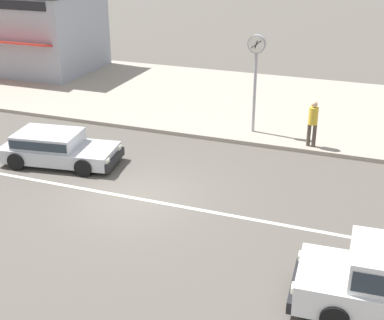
# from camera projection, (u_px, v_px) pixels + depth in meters

# --- Properties ---
(ground_plane) EXTENTS (160.00, 160.00, 0.00)m
(ground_plane) POSITION_uv_depth(u_px,v_px,m) (134.00, 198.00, 16.17)
(ground_plane) COLOR #544F47
(lane_centre_stripe) EXTENTS (50.40, 0.14, 0.01)m
(lane_centre_stripe) POSITION_uv_depth(u_px,v_px,m) (134.00, 198.00, 16.17)
(lane_centre_stripe) COLOR silver
(lane_centre_stripe) RESTS_ON ground
(kerb_strip) EXTENTS (68.00, 10.00, 0.15)m
(kerb_strip) POSITION_uv_depth(u_px,v_px,m) (232.00, 100.00, 24.99)
(kerb_strip) COLOR #9E9384
(kerb_strip) RESTS_ON ground
(hatchback_silver_0) EXTENTS (4.19, 2.25, 1.10)m
(hatchback_silver_0) POSITION_uv_depth(u_px,v_px,m) (56.00, 147.00, 18.37)
(hatchback_silver_0) COLOR #B7BABF
(hatchback_silver_0) RESTS_ON ground
(street_clock) EXTENTS (0.68, 0.22, 3.76)m
(street_clock) POSITION_uv_depth(u_px,v_px,m) (256.00, 60.00, 19.91)
(street_clock) COLOR #9E9EA3
(street_clock) RESTS_ON kerb_strip
(pedestrian_mid_kerb) EXTENTS (0.34, 0.34, 1.71)m
(pedestrian_mid_kerb) POSITION_uv_depth(u_px,v_px,m) (313.00, 120.00, 19.22)
(pedestrian_mid_kerb) COLOR #4C4238
(pedestrian_mid_kerb) RESTS_ON kerb_strip
(shopfront_mid_block) EXTENTS (6.67, 6.07, 4.39)m
(shopfront_mid_block) POSITION_uv_depth(u_px,v_px,m) (34.00, 29.00, 29.47)
(shopfront_mid_block) COLOR #999EA8
(shopfront_mid_block) RESTS_ON kerb_strip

